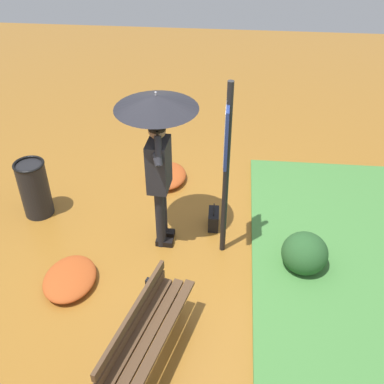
# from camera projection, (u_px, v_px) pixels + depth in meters

# --- Properties ---
(ground_plane) EXTENTS (18.00, 18.00, 0.00)m
(ground_plane) POSITION_uv_depth(u_px,v_px,m) (175.00, 247.00, 6.07)
(ground_plane) COLOR #9E6623
(person_with_umbrella) EXTENTS (0.96, 0.96, 2.04)m
(person_with_umbrella) POSITION_uv_depth(u_px,v_px,m) (158.00, 134.00, 5.32)
(person_with_umbrella) COLOR black
(person_with_umbrella) RESTS_ON ground_plane
(info_sign_post) EXTENTS (0.44, 0.07, 2.30)m
(info_sign_post) POSITION_uv_depth(u_px,v_px,m) (226.00, 154.00, 5.18)
(info_sign_post) COLOR black
(info_sign_post) RESTS_ON ground_plane
(handbag) EXTENTS (0.30, 0.15, 0.37)m
(handbag) POSITION_uv_depth(u_px,v_px,m) (214.00, 219.00, 6.33)
(handbag) COLOR black
(handbag) RESTS_ON ground_plane
(park_bench) EXTENTS (1.43, 0.73, 0.75)m
(park_bench) POSITION_uv_depth(u_px,v_px,m) (148.00, 335.00, 4.50)
(park_bench) COLOR black
(park_bench) RESTS_ON ground_plane
(trash_bin) EXTENTS (0.42, 0.42, 0.83)m
(trash_bin) POSITION_uv_depth(u_px,v_px,m) (34.00, 189.00, 6.39)
(trash_bin) COLOR black
(trash_bin) RESTS_ON ground_plane
(shrub_cluster) EXTENTS (0.61, 0.56, 0.50)m
(shrub_cluster) POSITION_uv_depth(u_px,v_px,m) (305.00, 252.00, 5.65)
(shrub_cluster) COLOR #285628
(shrub_cluster) RESTS_ON ground_plane
(leaf_pile_near_person) EXTENTS (0.76, 0.61, 0.17)m
(leaf_pile_near_person) POSITION_uv_depth(u_px,v_px,m) (70.00, 279.00, 5.52)
(leaf_pile_near_person) COLOR #B74C1E
(leaf_pile_near_person) RESTS_ON ground_plane
(leaf_pile_by_bench) EXTENTS (0.75, 0.60, 0.17)m
(leaf_pile_by_bench) POSITION_uv_depth(u_px,v_px,m) (167.00, 176.00, 7.23)
(leaf_pile_by_bench) COLOR #B74C1E
(leaf_pile_by_bench) RESTS_ON ground_plane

